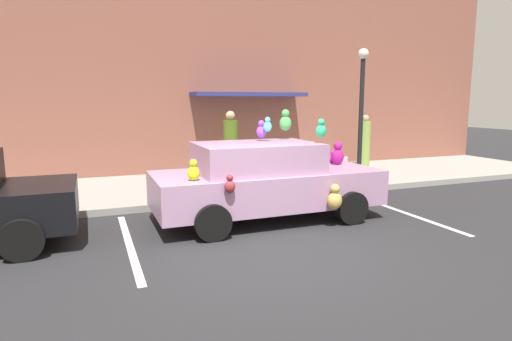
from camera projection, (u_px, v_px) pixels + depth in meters
The scene contains 10 objects.
ground_plane at pixel (258, 249), 6.87m from camera, with size 60.00×60.00×0.00m, color #262628.
sidewalk at pixel (189, 187), 11.45m from camera, with size 24.00×4.00×0.15m, color gray.
storefront_building at pixel (171, 73), 12.92m from camera, with size 24.00×1.25×6.40m.
parking_stripe_front at pixel (403, 212), 9.14m from camera, with size 0.12×3.60×0.01m, color silver.
parking_stripe_rear at pixel (129, 244), 7.10m from camera, with size 0.12×3.60×0.01m, color silver.
plush_covered_car at pixel (265, 180), 8.45m from camera, with size 4.45×2.14×2.17m.
teddy_bear_on_sidewalk at pixel (343, 170), 11.67m from camera, with size 0.37×0.31×0.71m.
street_lamp_post at pixel (362, 101), 11.27m from camera, with size 0.28×0.28×3.54m.
pedestrian_near_shopfront at pixel (231, 149), 11.73m from camera, with size 0.39×0.39×1.93m.
pedestrian_walking_past at pixel (365, 143), 14.51m from camera, with size 0.36×0.36×1.74m.
Camera 1 is at (-2.44, -6.11, 2.35)m, focal length 30.04 mm.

